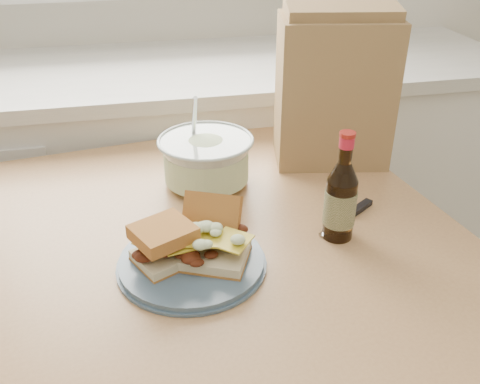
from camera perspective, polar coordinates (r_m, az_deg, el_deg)
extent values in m
cube|color=silver|center=(1.93, -10.64, -1.14)|extent=(2.40, 0.60, 0.90)
cube|color=silver|center=(1.74, -12.10, 12.27)|extent=(2.50, 0.64, 0.04)
cube|color=tan|center=(1.05, -3.45, -6.13)|extent=(1.13, 1.13, 0.04)
cube|color=tan|center=(1.65, -23.08, -11.95)|extent=(0.08, 0.08, 0.79)
cube|color=tan|center=(1.77, 6.59, -6.15)|extent=(0.08, 0.08, 0.79)
cylinder|color=#43596D|center=(0.97, -5.17, -7.47)|extent=(0.26, 0.26, 0.02)
cube|color=beige|center=(0.96, -7.99, -6.82)|extent=(0.13, 0.12, 0.02)
cube|color=gold|center=(0.94, -8.12, -5.33)|extent=(0.08, 0.08, 0.00)
cube|color=#BC7C31|center=(0.93, -8.21, -4.36)|extent=(0.13, 0.12, 0.03)
cube|color=beige|center=(0.96, -2.64, -6.69)|extent=(0.14, 0.14, 0.02)
cube|color=gold|center=(0.93, -2.69, -4.98)|extent=(0.09, 0.09, 0.00)
cube|color=#BC7C31|center=(0.99, -3.07, -2.88)|extent=(0.13, 0.11, 0.10)
cone|color=#B7C5BE|center=(1.21, -3.62, 3.19)|extent=(0.21, 0.21, 0.11)
cylinder|color=white|center=(1.21, -3.61, 2.99)|extent=(0.19, 0.19, 0.07)
torus|color=#B7C5BE|center=(1.19, -3.70, 5.54)|extent=(0.22, 0.22, 0.01)
cylinder|color=silver|center=(1.20, -4.91, 7.53)|extent=(0.01, 0.09, 0.14)
cylinder|color=black|center=(1.03, 10.57, -1.80)|extent=(0.06, 0.06, 0.12)
cone|color=black|center=(1.00, 11.00, 2.13)|extent=(0.06, 0.06, 0.04)
cylinder|color=black|center=(0.98, 11.25, 4.46)|extent=(0.02, 0.02, 0.05)
cylinder|color=red|center=(0.97, 11.33, 5.24)|extent=(0.03, 0.03, 0.02)
cylinder|color=#A4241E|center=(0.96, 11.42, 6.05)|extent=(0.03, 0.03, 0.01)
cylinder|color=#2E3B1D|center=(1.03, 10.60, -1.58)|extent=(0.06, 0.06, 0.07)
cube|color=silver|center=(1.10, 10.52, -3.32)|extent=(0.11, 0.08, 0.00)
cube|color=black|center=(1.15, 12.72, -1.62)|extent=(0.07, 0.05, 0.01)
cube|color=#9A744A|center=(1.31, 9.98, 10.53)|extent=(0.29, 0.22, 0.35)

